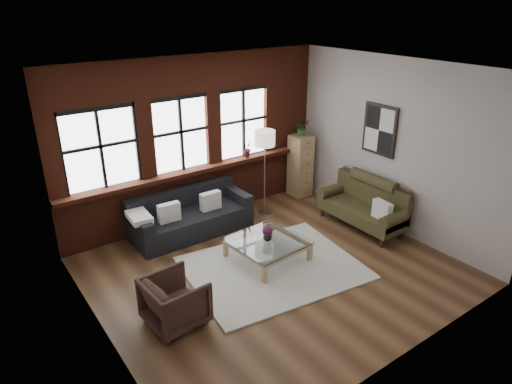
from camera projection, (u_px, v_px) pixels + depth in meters
floor at (272, 269)px, 7.51m from camera, size 5.50×5.50×0.00m
ceiling at (276, 71)px, 6.24m from camera, size 5.50×5.50×0.00m
wall_back at (194, 140)px, 8.74m from camera, size 5.50×0.00×5.50m
wall_front at (413, 247)px, 5.01m from camera, size 5.50×0.00×5.50m
wall_left at (91, 229)px, 5.40m from camera, size 0.00×5.00×5.00m
wall_right at (392, 147)px, 8.35m from camera, size 0.00×5.00×5.00m
brick_backwall at (195, 141)px, 8.69m from camera, size 5.50×0.12×3.20m
sill_ledge at (199, 169)px, 8.85m from camera, size 5.50×0.30×0.08m
window_left at (101, 150)px, 7.68m from camera, size 1.38×0.10×1.50m
window_mid at (181, 135)px, 8.48m from camera, size 1.38×0.10×1.50m
window_right at (243, 124)px, 9.23m from camera, size 1.38×0.10×1.50m
wall_poster at (380, 130)px, 8.46m from camera, size 0.05×0.74×0.94m
shag_rug at (273, 268)px, 7.53m from camera, size 2.99×2.48×0.03m
dark_sofa at (191, 213)px, 8.52m from camera, size 2.24×0.91×0.81m
pillow_a at (169, 212)px, 8.11m from camera, size 0.40×0.15×0.34m
pillow_b at (210, 201)px, 8.57m from camera, size 0.40×0.14×0.34m
vintage_settee at (362, 204)px, 8.70m from camera, size 0.80×1.79×0.96m
pillow_settee at (382, 210)px, 8.21m from camera, size 0.17×0.39×0.34m
armchair at (175, 301)px, 6.16m from camera, size 0.82×0.80×0.70m
coffee_table at (267, 250)px, 7.72m from camera, size 1.21×1.21×0.38m
vase at (267, 237)px, 7.62m from camera, size 0.17×0.17×0.15m
flowers at (268, 231)px, 7.57m from camera, size 0.18×0.18×0.18m
drawer_chest at (300, 166)px, 10.06m from camera, size 0.42×0.42×1.37m
potted_plant_top at (302, 128)px, 9.72m from camera, size 0.37×0.33×0.35m
floor_lamp at (265, 170)px, 9.05m from camera, size 0.40×0.40×1.91m
sill_plant at (248, 149)px, 9.34m from camera, size 0.23×0.20×0.35m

